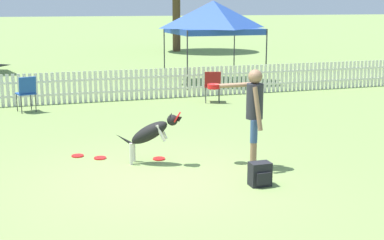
{
  "coord_description": "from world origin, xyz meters",
  "views": [
    {
      "loc": [
        -2.03,
        -7.81,
        2.72
      ],
      "look_at": [
        0.74,
        0.58,
        0.8
      ],
      "focal_mm": 50.0,
      "sensor_mm": 36.0,
      "label": 1
    }
  ],
  "objects_px": {
    "frisbee_midfield": "(100,158)",
    "canopy_tent_main": "(213,17)",
    "folding_chair_center": "(27,91)",
    "handler_person": "(252,107)",
    "backpack_on_grass": "(260,174)",
    "frisbee_near_handler": "(159,159)",
    "folding_chair_green_right": "(213,84)",
    "frisbee_near_dog": "(78,156)",
    "leaping_dog": "(152,132)"
  },
  "relations": [
    {
      "from": "frisbee_near_dog",
      "to": "folding_chair_green_right",
      "type": "xyz_separation_m",
      "value": [
        4.25,
        4.35,
        0.53
      ]
    },
    {
      "from": "frisbee_near_dog",
      "to": "folding_chair_center",
      "type": "bearing_deg",
      "value": 99.32
    },
    {
      "from": "frisbee_near_dog",
      "to": "folding_chair_green_right",
      "type": "bearing_deg",
      "value": 45.66
    },
    {
      "from": "folding_chair_green_right",
      "to": "canopy_tent_main",
      "type": "distance_m",
      "value": 4.43
    },
    {
      "from": "frisbee_midfield",
      "to": "backpack_on_grass",
      "type": "height_order",
      "value": "backpack_on_grass"
    },
    {
      "from": "folding_chair_center",
      "to": "canopy_tent_main",
      "type": "relative_size",
      "value": 0.33
    },
    {
      "from": "leaping_dog",
      "to": "backpack_on_grass",
      "type": "relative_size",
      "value": 3.04
    },
    {
      "from": "frisbee_near_handler",
      "to": "folding_chair_center",
      "type": "bearing_deg",
      "value": 112.09
    },
    {
      "from": "frisbee_near_dog",
      "to": "frisbee_midfield",
      "type": "relative_size",
      "value": 1.0
    },
    {
      "from": "handler_person",
      "to": "frisbee_midfield",
      "type": "relative_size",
      "value": 7.62
    },
    {
      "from": "backpack_on_grass",
      "to": "folding_chair_green_right",
      "type": "distance_m",
      "value": 7.09
    },
    {
      "from": "leaping_dog",
      "to": "canopy_tent_main",
      "type": "xyz_separation_m",
      "value": [
        4.49,
        9.04,
        1.71
      ]
    },
    {
      "from": "handler_person",
      "to": "canopy_tent_main",
      "type": "relative_size",
      "value": 0.59
    },
    {
      "from": "frisbee_midfield",
      "to": "folding_chair_center",
      "type": "xyz_separation_m",
      "value": [
        -1.12,
        4.82,
        0.55
      ]
    },
    {
      "from": "frisbee_near_handler",
      "to": "canopy_tent_main",
      "type": "bearing_deg",
      "value": 63.92
    },
    {
      "from": "folding_chair_green_right",
      "to": "frisbee_near_dog",
      "type": "bearing_deg",
      "value": 64.52
    },
    {
      "from": "frisbee_near_handler",
      "to": "folding_chair_green_right",
      "type": "distance_m",
      "value": 5.79
    },
    {
      "from": "frisbee_near_handler",
      "to": "frisbee_near_dog",
      "type": "relative_size",
      "value": 1.0
    },
    {
      "from": "leaping_dog",
      "to": "folding_chair_center",
      "type": "height_order",
      "value": "leaping_dog"
    },
    {
      "from": "frisbee_near_dog",
      "to": "folding_chair_green_right",
      "type": "height_order",
      "value": "folding_chair_green_right"
    },
    {
      "from": "handler_person",
      "to": "folding_chair_green_right",
      "type": "relative_size",
      "value": 1.88
    },
    {
      "from": "handler_person",
      "to": "leaping_dog",
      "type": "bearing_deg",
      "value": 90.31
    },
    {
      "from": "leaping_dog",
      "to": "frisbee_near_dog",
      "type": "distance_m",
      "value": 1.58
    },
    {
      "from": "canopy_tent_main",
      "to": "frisbee_near_dog",
      "type": "bearing_deg",
      "value": -124.82
    },
    {
      "from": "folding_chair_center",
      "to": "frisbee_midfield",
      "type": "bearing_deg",
      "value": 86.44
    },
    {
      "from": "backpack_on_grass",
      "to": "folding_chair_center",
      "type": "distance_m",
      "value": 7.76
    },
    {
      "from": "frisbee_near_handler",
      "to": "handler_person",
      "type": "bearing_deg",
      "value": -35.45
    },
    {
      "from": "leaping_dog",
      "to": "frisbee_midfield",
      "type": "distance_m",
      "value": 1.16
    },
    {
      "from": "frisbee_near_dog",
      "to": "canopy_tent_main",
      "type": "relative_size",
      "value": 0.08
    },
    {
      "from": "frisbee_near_handler",
      "to": "frisbee_midfield",
      "type": "height_order",
      "value": "same"
    },
    {
      "from": "handler_person",
      "to": "folding_chair_green_right",
      "type": "distance_m",
      "value": 6.17
    },
    {
      "from": "handler_person",
      "to": "backpack_on_grass",
      "type": "xyz_separation_m",
      "value": [
        -0.25,
        -0.89,
        -0.87
      ]
    },
    {
      "from": "backpack_on_grass",
      "to": "frisbee_near_handler",
      "type": "bearing_deg",
      "value": 120.81
    },
    {
      "from": "leaping_dog",
      "to": "frisbee_near_handler",
      "type": "height_order",
      "value": "leaping_dog"
    },
    {
      "from": "leaping_dog",
      "to": "frisbee_near_dog",
      "type": "relative_size",
      "value": 5.06
    },
    {
      "from": "backpack_on_grass",
      "to": "canopy_tent_main",
      "type": "xyz_separation_m",
      "value": [
        3.2,
        10.67,
        2.1
      ]
    },
    {
      "from": "canopy_tent_main",
      "to": "folding_chair_green_right",
      "type": "bearing_deg",
      "value": -110.55
    },
    {
      "from": "frisbee_near_dog",
      "to": "folding_chair_green_right",
      "type": "distance_m",
      "value": 6.1
    },
    {
      "from": "backpack_on_grass",
      "to": "folding_chair_green_right",
      "type": "height_order",
      "value": "folding_chair_green_right"
    },
    {
      "from": "frisbee_midfield",
      "to": "folding_chair_center",
      "type": "bearing_deg",
      "value": 103.04
    },
    {
      "from": "backpack_on_grass",
      "to": "canopy_tent_main",
      "type": "relative_size",
      "value": 0.13
    },
    {
      "from": "frisbee_near_dog",
      "to": "canopy_tent_main",
      "type": "distance_m",
      "value": 10.2
    },
    {
      "from": "frisbee_near_handler",
      "to": "canopy_tent_main",
      "type": "distance_m",
      "value": 10.07
    },
    {
      "from": "handler_person",
      "to": "frisbee_midfield",
      "type": "height_order",
      "value": "handler_person"
    },
    {
      "from": "folding_chair_green_right",
      "to": "canopy_tent_main",
      "type": "xyz_separation_m",
      "value": [
        1.43,
        3.81,
        1.74
      ]
    },
    {
      "from": "frisbee_near_handler",
      "to": "folding_chair_green_right",
      "type": "relative_size",
      "value": 0.25
    },
    {
      "from": "folding_chair_center",
      "to": "folding_chair_green_right",
      "type": "relative_size",
      "value": 1.04
    },
    {
      "from": "frisbee_near_handler",
      "to": "folding_chair_center",
      "type": "relative_size",
      "value": 0.24
    },
    {
      "from": "frisbee_midfield",
      "to": "canopy_tent_main",
      "type": "relative_size",
      "value": 0.08
    },
    {
      "from": "frisbee_midfield",
      "to": "handler_person",
      "type": "bearing_deg",
      "value": -29.78
    }
  ]
}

